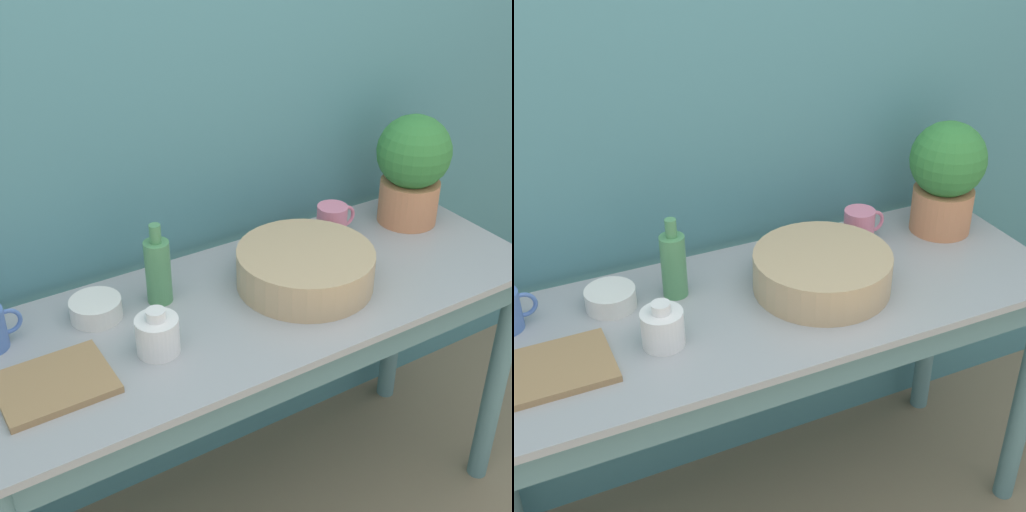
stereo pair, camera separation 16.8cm
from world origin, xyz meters
The scene contains 9 objects.
wall_back centered at (0.00, 0.60, 1.20)m, with size 6.00×0.05×2.40m.
counter_table centered at (0.00, 0.25, 0.63)m, with size 1.49×0.55×0.79m.
potted_plant centered at (0.59, 0.39, 0.96)m, with size 0.21×0.21×0.32m.
bowl_wash_large centered at (0.14, 0.26, 0.84)m, with size 0.34×0.34×0.10m.
bottle_tall centered at (-0.20, 0.39, 0.88)m, with size 0.06×0.06×0.21m.
bottle_short centered at (-0.29, 0.21, 0.84)m, with size 0.10×0.10×0.11m.
mug_pink centered at (0.34, 0.43, 0.84)m, with size 0.12×0.09×0.10m.
bowl_small_enamel_white centered at (-0.36, 0.40, 0.82)m, with size 0.12×0.12×0.05m.
tray_board centered at (-0.52, 0.21, 0.80)m, with size 0.23×0.18×0.02m.
Camera 2 is at (-0.61, -1.04, 1.77)m, focal length 50.00 mm.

